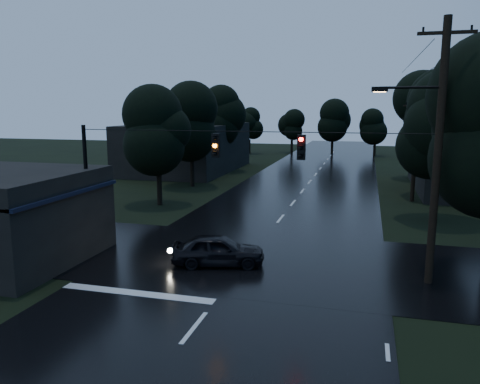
% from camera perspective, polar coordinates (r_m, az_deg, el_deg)
% --- Properties ---
extents(main_road, '(12.00, 120.00, 0.02)m').
position_cam_1_polar(main_road, '(38.64, 7.61, 0.07)').
color(main_road, black).
rests_on(main_road, ground).
extents(cross_street, '(60.00, 9.00, 0.02)m').
position_cam_1_polar(cross_street, '(21.42, 1.10, -8.16)').
color(cross_street, black).
rests_on(cross_street, ground).
extents(building_far_left, '(10.00, 16.00, 5.00)m').
position_cam_1_polar(building_far_left, '(51.51, -6.47, 5.44)').
color(building_far_left, black).
rests_on(building_far_left, ground).
extents(utility_pole_main, '(3.50, 0.30, 10.00)m').
position_cam_1_polar(utility_pole_main, '(18.94, 22.73, 4.89)').
color(utility_pole_main, black).
rests_on(utility_pole_main, ground).
extents(utility_pole_far, '(2.00, 0.30, 7.50)m').
position_cam_1_polar(utility_pole_far, '(36.00, 20.58, 5.00)').
color(utility_pole_far, black).
rests_on(utility_pole_far, ground).
extents(anchor_pole_left, '(0.18, 0.18, 6.00)m').
position_cam_1_polar(anchor_pole_left, '(22.78, -18.14, 0.22)').
color(anchor_pole_left, black).
rests_on(anchor_pole_left, ground).
extents(span_signals, '(15.00, 0.37, 1.12)m').
position_cam_1_polar(span_signals, '(19.28, 2.03, 5.71)').
color(span_signals, black).
rests_on(span_signals, ground).
extents(tree_left_a, '(3.92, 3.92, 8.26)m').
position_cam_1_polar(tree_left_a, '(32.86, -10.01, 7.44)').
color(tree_left_a, black).
rests_on(tree_left_a, ground).
extents(tree_left_b, '(4.20, 4.20, 8.85)m').
position_cam_1_polar(tree_left_b, '(40.44, -5.96, 8.57)').
color(tree_left_b, black).
rests_on(tree_left_b, ground).
extents(tree_left_c, '(4.48, 4.48, 9.44)m').
position_cam_1_polar(tree_left_c, '(50.07, -2.45, 9.36)').
color(tree_left_c, black).
rests_on(tree_left_c, ground).
extents(tree_right_a, '(4.20, 4.20, 8.85)m').
position_cam_1_polar(tree_right_a, '(30.02, 23.15, 7.24)').
color(tree_right_a, black).
rests_on(tree_right_a, ground).
extents(tree_right_b, '(4.48, 4.48, 9.44)m').
position_cam_1_polar(tree_right_b, '(38.02, 22.48, 8.32)').
color(tree_right_b, black).
rests_on(tree_right_b, ground).
extents(tree_right_c, '(4.76, 4.76, 10.03)m').
position_cam_1_polar(tree_right_c, '(48.01, 21.76, 9.06)').
color(tree_right_c, black).
rests_on(tree_right_c, ground).
extents(car, '(4.28, 2.57, 1.36)m').
position_cam_1_polar(car, '(20.46, -2.67, -7.06)').
color(car, black).
rests_on(car, ground).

